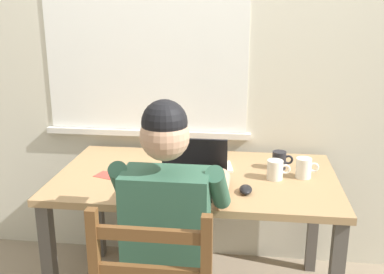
% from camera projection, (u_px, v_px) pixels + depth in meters
% --- Properties ---
extents(back_wall, '(6.00, 0.08, 2.60)m').
position_uv_depth(back_wall, '(205.00, 56.00, 2.68)').
color(back_wall, beige).
rests_on(back_wall, ground).
extents(desk, '(1.45, 0.83, 0.74)m').
position_uv_depth(desk, '(196.00, 191.00, 2.40)').
color(desk, '#9E7A51').
rests_on(desk, ground).
extents(seated_person, '(0.50, 0.60, 1.26)m').
position_uv_depth(seated_person, '(171.00, 225.00, 1.93)').
color(seated_person, '#2D5642').
rests_on(seated_person, ground).
extents(laptop, '(0.33, 0.29, 0.23)m').
position_uv_depth(laptop, '(192.00, 177.00, 2.20)').
color(laptop, black).
rests_on(laptop, desk).
extents(computer_mouse, '(0.06, 0.10, 0.03)m').
position_uv_depth(computer_mouse, '(246.00, 190.00, 2.14)').
color(computer_mouse, black).
rests_on(computer_mouse, desk).
extents(coffee_mug_white, '(0.12, 0.08, 0.10)m').
position_uv_depth(coffee_mug_white, '(304.00, 168.00, 2.32)').
color(coffee_mug_white, silver).
rests_on(coffee_mug_white, desk).
extents(coffee_mug_dark, '(0.11, 0.07, 0.10)m').
position_uv_depth(coffee_mug_dark, '(280.00, 160.00, 2.45)').
color(coffee_mug_dark, black).
rests_on(coffee_mug_dark, desk).
extents(coffee_mug_spare, '(0.12, 0.08, 0.10)m').
position_uv_depth(coffee_mug_spare, '(275.00, 170.00, 2.30)').
color(coffee_mug_spare, silver).
rests_on(coffee_mug_spare, desk).
extents(book_stack_main, '(0.20, 0.16, 0.04)m').
position_uv_depth(book_stack_main, '(190.00, 157.00, 2.58)').
color(book_stack_main, '#BC332D').
rests_on(book_stack_main, desk).
extents(paper_pile_near_laptop, '(0.25, 0.19, 0.01)m').
position_uv_depth(paper_pile_near_laptop, '(210.00, 167.00, 2.47)').
color(paper_pile_near_laptop, silver).
rests_on(paper_pile_near_laptop, desk).
extents(paper_pile_back_corner, '(0.28, 0.26, 0.01)m').
position_uv_depth(paper_pile_back_corner, '(163.00, 175.00, 2.36)').
color(paper_pile_back_corner, white).
rests_on(paper_pile_back_corner, desk).
extents(landscape_photo_print, '(0.15, 0.13, 0.00)m').
position_uv_depth(landscape_photo_print, '(108.00, 175.00, 2.36)').
color(landscape_photo_print, '#C63D33').
rests_on(landscape_photo_print, desk).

